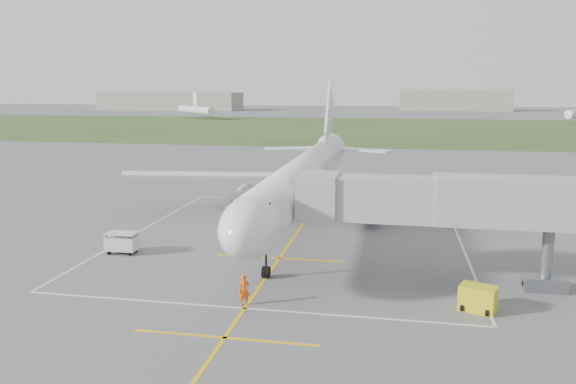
% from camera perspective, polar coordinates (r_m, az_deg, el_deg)
% --- Properties ---
extents(ground, '(700.00, 700.00, 0.00)m').
position_cam_1_polar(ground, '(52.29, 1.35, -3.54)').
color(ground, '#57575A').
rests_on(ground, ground).
extents(grass_strip, '(700.00, 120.00, 0.02)m').
position_cam_1_polar(grass_strip, '(180.67, 8.21, 6.42)').
color(grass_strip, '#31481F').
rests_on(grass_strip, ground).
extents(apron_markings, '(28.20, 60.00, 0.01)m').
position_cam_1_polar(apron_markings, '(46.75, 0.17, -5.24)').
color(apron_markings, '#EDB40D').
rests_on(apron_markings, ground).
extents(airliner, '(38.93, 46.75, 13.52)m').
position_cam_1_polar(airliner, '(52.13, 1.50, 1.35)').
color(airliner, silver).
rests_on(airliner, ground).
extents(jet_bridge, '(23.40, 5.00, 7.20)m').
position_cam_1_polar(jet_bridge, '(38.12, 21.78, -2.31)').
color(jet_bridge, gray).
rests_on(jet_bridge, ground).
extents(gpu_unit, '(2.34, 1.98, 1.50)m').
position_cam_1_polar(gpu_unit, '(34.75, 18.72, -10.22)').
color(gpu_unit, gold).
rests_on(gpu_unit, ground).
extents(baggage_cart, '(2.40, 1.46, 1.65)m').
position_cam_1_polar(baggage_cart, '(45.73, -16.50, -4.96)').
color(baggage_cart, silver).
rests_on(baggage_cart, ground).
extents(ramp_worker_nose, '(0.79, 0.69, 1.83)m').
position_cam_1_polar(ramp_worker_nose, '(33.85, -4.47, -9.91)').
color(ramp_worker_nose, '#FE5208').
rests_on(ramp_worker_nose, ground).
extents(ramp_worker_wing, '(1.04, 1.02, 1.70)m').
position_cam_1_polar(ramp_worker_wing, '(56.30, -3.25, -1.65)').
color(ramp_worker_wing, orange).
rests_on(ramp_worker_wing, ground).
extents(distant_hangars, '(345.00, 49.00, 12.00)m').
position_cam_1_polar(distant_hangars, '(316.26, 6.47, 9.13)').
color(distant_hangars, gray).
rests_on(distant_hangars, ground).
extents(distant_aircraft, '(178.78, 26.27, 8.85)m').
position_cam_1_polar(distant_aircraft, '(223.87, 9.51, 8.08)').
color(distant_aircraft, silver).
rests_on(distant_aircraft, ground).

